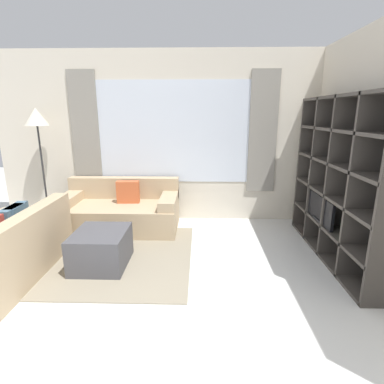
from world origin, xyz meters
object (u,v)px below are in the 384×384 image
ottoman (101,249)px  floor_lamp (37,124)px  couch_main (121,211)px  shelving_unit (342,182)px  couch_side (5,251)px

ottoman → floor_lamp: (-1.32, 1.39, 1.38)m
couch_main → ottoman: (0.08, -1.20, -0.06)m
shelving_unit → floor_lamp: (-4.17, 1.05, 0.63)m
couch_main → shelving_unit: bearing=-16.4°
floor_lamp → couch_main: bearing=-8.6°
couch_main → floor_lamp: bearing=171.4°
couch_side → floor_lamp: 2.12m
couch_side → floor_lamp: bearing=-168.0°
couch_main → couch_side: (-0.90, -1.45, 0.01)m
couch_main → ottoman: 1.21m
shelving_unit → floor_lamp: 4.35m
couch_main → couch_side: bearing=-121.8°
couch_side → couch_main: bearing=148.2°
couch_main → floor_lamp: (-1.24, 0.19, 1.32)m
couch_main → couch_side: 1.70m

